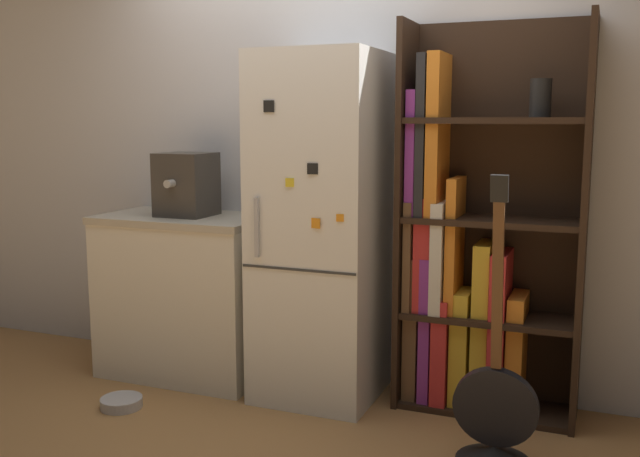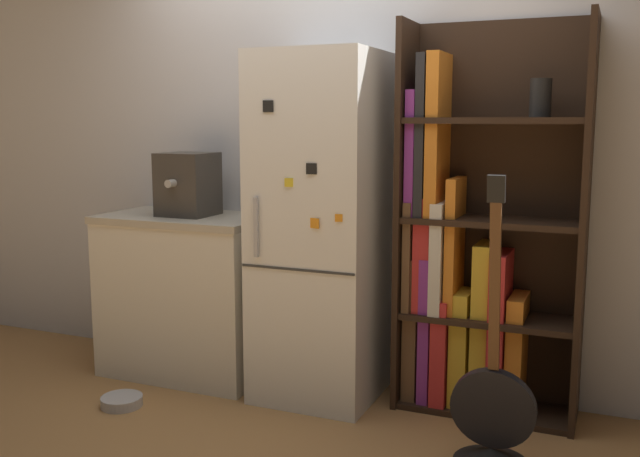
% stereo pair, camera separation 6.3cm
% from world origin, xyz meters
% --- Properties ---
extents(ground_plane, '(16.00, 16.00, 0.00)m').
position_xyz_m(ground_plane, '(0.00, 0.00, 0.00)').
color(ground_plane, '#A87542').
extents(wall_back, '(8.00, 0.05, 2.60)m').
position_xyz_m(wall_back, '(0.00, 0.47, 1.30)').
color(wall_back, silver).
rests_on(wall_back, ground_plane).
extents(refrigerator, '(0.62, 0.62, 1.82)m').
position_xyz_m(refrigerator, '(-0.00, 0.15, 0.91)').
color(refrigerator, white).
rests_on(refrigerator, ground_plane).
extents(bookshelf, '(0.90, 0.36, 1.96)m').
position_xyz_m(bookshelf, '(0.76, 0.30, 0.78)').
color(bookshelf, black).
rests_on(bookshelf, ground_plane).
extents(kitchen_counter, '(0.96, 0.59, 0.93)m').
position_xyz_m(kitchen_counter, '(-0.84, 0.17, 0.47)').
color(kitchen_counter, silver).
rests_on(kitchen_counter, ground_plane).
extents(espresso_machine, '(0.29, 0.34, 0.36)m').
position_xyz_m(espresso_machine, '(-0.82, 0.17, 1.11)').
color(espresso_machine, '#38332D').
rests_on(espresso_machine, kitchen_counter).
extents(guitar, '(0.37, 0.33, 1.26)m').
position_xyz_m(guitar, '(0.99, -0.28, 0.18)').
color(guitar, black).
rests_on(guitar, ground_plane).
extents(pet_bowl, '(0.22, 0.22, 0.05)m').
position_xyz_m(pet_bowl, '(-0.88, -0.41, 0.03)').
color(pet_bowl, '#B7B7BC').
rests_on(pet_bowl, ground_plane).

